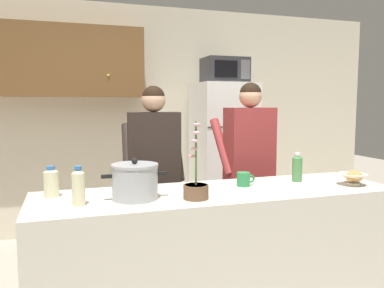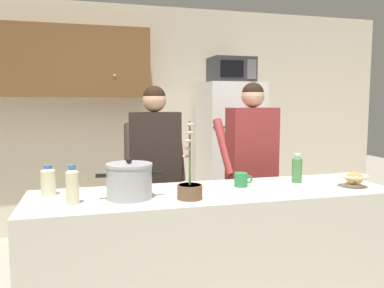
# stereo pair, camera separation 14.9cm
# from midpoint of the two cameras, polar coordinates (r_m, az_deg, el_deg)

# --- Properties ---
(back_wall_unit) EXTENTS (6.00, 0.48, 2.60)m
(back_wall_unit) POSITION_cam_midpoint_polar(r_m,az_deg,el_deg) (4.62, -10.81, 5.34)
(back_wall_unit) COLOR beige
(back_wall_unit) RESTS_ON ground
(kitchen_island) EXTENTS (2.34, 0.68, 0.92)m
(kitchen_island) POSITION_cam_midpoint_polar(r_m,az_deg,el_deg) (2.69, 2.15, -16.45)
(kitchen_island) COLOR silver
(kitchen_island) RESTS_ON ground
(refrigerator) EXTENTS (0.64, 0.68, 1.71)m
(refrigerator) POSITION_cam_midpoint_polar(r_m,az_deg,el_deg) (4.54, 3.65, -1.98)
(refrigerator) COLOR white
(refrigerator) RESTS_ON ground
(microwave) EXTENTS (0.48, 0.37, 0.28)m
(microwave) POSITION_cam_midpoint_polar(r_m,az_deg,el_deg) (4.50, 3.84, 10.66)
(microwave) COLOR #2D2D30
(microwave) RESTS_ON refrigerator
(person_near_pot) EXTENTS (0.53, 0.45, 1.62)m
(person_near_pot) POSITION_cam_midpoint_polar(r_m,az_deg,el_deg) (3.18, -6.90, -2.65)
(person_near_pot) COLOR #726656
(person_near_pot) RESTS_ON ground
(person_by_sink) EXTENTS (0.53, 0.44, 1.66)m
(person_by_sink) POSITION_cam_midpoint_polar(r_m,az_deg,el_deg) (3.43, 7.08, -1.57)
(person_by_sink) COLOR #33384C
(person_by_sink) RESTS_ON ground
(cooking_pot) EXTENTS (0.39, 0.28, 0.25)m
(cooking_pot) POSITION_cam_midpoint_polar(r_m,az_deg,el_deg) (2.35, -10.13, -5.40)
(cooking_pot) COLOR #ADAFB5
(cooking_pot) RESTS_ON kitchen_island
(coffee_mug) EXTENTS (0.13, 0.09, 0.10)m
(coffee_mug) POSITION_cam_midpoint_polar(r_m,az_deg,el_deg) (2.69, 5.99, -5.13)
(coffee_mug) COLOR #2D8C4C
(coffee_mug) RESTS_ON kitchen_island
(bread_bowl) EXTENTS (0.20, 0.20, 0.10)m
(bread_bowl) POSITION_cam_midpoint_polar(r_m,az_deg,el_deg) (2.90, 21.04, -4.63)
(bread_bowl) COLOR beige
(bread_bowl) RESTS_ON kitchen_island
(bottle_near_edge) EXTENTS (0.09, 0.09, 0.19)m
(bottle_near_edge) POSITION_cam_midpoint_polar(r_m,az_deg,el_deg) (2.54, -21.43, -5.17)
(bottle_near_edge) COLOR beige
(bottle_near_edge) RESTS_ON kitchen_island
(bottle_mid_counter) EXTENTS (0.07, 0.07, 0.21)m
(bottle_mid_counter) POSITION_cam_midpoint_polar(r_m,az_deg,el_deg) (2.91, 13.68, -3.35)
(bottle_mid_counter) COLOR #4C8C4C
(bottle_mid_counter) RESTS_ON kitchen_island
(bottle_far_corner) EXTENTS (0.07, 0.07, 0.22)m
(bottle_far_corner) POSITION_cam_midpoint_polar(r_m,az_deg,el_deg) (2.28, -18.03, -5.89)
(bottle_far_corner) COLOR beige
(bottle_far_corner) RESTS_ON kitchen_island
(potted_orchid) EXTENTS (0.15, 0.15, 0.46)m
(potted_orchid) POSITION_cam_midpoint_polar(r_m,az_deg,el_deg) (2.32, -1.27, -6.37)
(potted_orchid) COLOR brown
(potted_orchid) RESTS_ON kitchen_island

